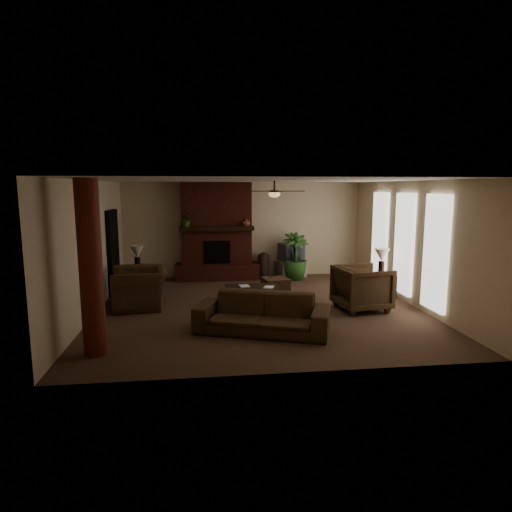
{
  "coord_description": "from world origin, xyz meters",
  "views": [
    {
      "loc": [
        -1.2,
        -9.32,
        2.66
      ],
      "look_at": [
        0.0,
        0.4,
        1.1
      ],
      "focal_mm": 30.44,
      "sensor_mm": 36.0,
      "label": 1
    }
  ],
  "objects": [
    {
      "name": "mantel_plant",
      "position": [
        -1.65,
        2.93,
        1.72
      ],
      "size": [
        0.49,
        0.51,
        0.33
      ],
      "primitive_type": "imported",
      "rotation": [
        0.0,
        0.0,
        0.31
      ],
      "color": "#2F5923",
      "rests_on": "fireplace"
    },
    {
      "name": "floor_vase",
      "position": [
        0.56,
        3.15,
        0.43
      ],
      "size": [
        0.34,
        0.34,
        0.77
      ],
      "color": "#34251D",
      "rests_on": "ground"
    },
    {
      "name": "lamp_left",
      "position": [
        -2.86,
        1.81,
        1.0
      ],
      "size": [
        0.43,
        0.43,
        0.65
      ],
      "color": "black",
      "rests_on": "side_table_left"
    },
    {
      "name": "room_shell",
      "position": [
        0.0,
        0.0,
        1.4
      ],
      "size": [
        7.0,
        7.0,
        7.0
      ],
      "color": "brown",
      "rests_on": "ground"
    },
    {
      "name": "book_a",
      "position": [
        -0.4,
        0.18,
        0.57
      ],
      "size": [
        0.22,
        0.06,
        0.29
      ],
      "primitive_type": "imported",
      "rotation": [
        0.0,
        0.0,
        0.14
      ],
      "color": "#999999",
      "rests_on": "coffee_table"
    },
    {
      "name": "tv",
      "position": [
        1.39,
        3.14,
        0.76
      ],
      "size": [
        0.77,
        0.69,
        0.52
      ],
      "color": "#38373A",
      "rests_on": "tv_stand"
    },
    {
      "name": "book_b",
      "position": [
        0.14,
        0.08,
        0.58
      ],
      "size": [
        0.21,
        0.1,
        0.29
      ],
      "primitive_type": "imported",
      "rotation": [
        0.0,
        0.0,
        -0.37
      ],
      "color": "#999999",
      "rests_on": "coffee_table"
    },
    {
      "name": "mantel_vase",
      "position": [
        0.04,
        2.97,
        1.67
      ],
      "size": [
        0.27,
        0.27,
        0.22
      ],
      "primitive_type": "imported",
      "rotation": [
        0.0,
        0.0,
        -0.24
      ],
      "color": "brown",
      "rests_on": "fireplace"
    },
    {
      "name": "lamp_right",
      "position": [
        3.06,
        0.5,
        1.0
      ],
      "size": [
        0.42,
        0.42,
        0.65
      ],
      "color": "black",
      "rests_on": "side_table_right"
    },
    {
      "name": "tv_stand",
      "position": [
        1.38,
        3.15,
        0.25
      ],
      "size": [
        0.97,
        0.77,
        0.5
      ],
      "primitive_type": "cube",
      "rotation": [
        0.0,
        0.0,
        0.37
      ],
      "color": "silver",
      "rests_on": "ground"
    },
    {
      "name": "log_column",
      "position": [
        -2.95,
        -2.4,
        1.4
      ],
      "size": [
        0.36,
        0.36,
        2.8
      ],
      "primitive_type": "cylinder",
      "color": "maroon",
      "rests_on": "ground"
    },
    {
      "name": "side_table_right",
      "position": [
        3.09,
        0.49,
        0.28
      ],
      "size": [
        0.65,
        0.65,
        0.55
      ],
      "primitive_type": "cube",
      "rotation": [
        0.0,
        0.0,
        0.39
      ],
      "color": "black",
      "rests_on": "ground"
    },
    {
      "name": "sofa",
      "position": [
        -0.14,
        -1.66,
        0.48
      ],
      "size": [
        2.53,
        1.48,
        0.95
      ],
      "primitive_type": "imported",
      "rotation": [
        0.0,
        0.0,
        -0.34
      ],
      "color": "#49341F",
      "rests_on": "ground"
    },
    {
      "name": "doorway",
      "position": [
        -3.44,
        1.8,
        1.05
      ],
      "size": [
        0.1,
        1.0,
        2.1
      ],
      "primitive_type": "cube",
      "color": "black",
      "rests_on": "ground"
    },
    {
      "name": "armchair_right",
      "position": [
        2.23,
        -0.46,
        0.53
      ],
      "size": [
        1.1,
        1.16,
        1.07
      ],
      "primitive_type": "imported",
      "rotation": [
        0.0,
        0.0,
        1.71
      ],
      "color": "#49341F",
      "rests_on": "ground"
    },
    {
      "name": "armchair_left",
      "position": [
        -2.62,
        0.39,
        0.58
      ],
      "size": [
        1.03,
        1.43,
        1.16
      ],
      "primitive_type": "imported",
      "rotation": [
        0.0,
        0.0,
        -1.44
      ],
      "color": "#49341F",
      "rests_on": "ground"
    },
    {
      "name": "floor_plant",
      "position": [
        1.45,
        2.86,
        0.38
      ],
      "size": [
        1.07,
        1.5,
        0.76
      ],
      "primitive_type": "imported",
      "rotation": [
        0.0,
        0.0,
        0.25
      ],
      "color": "#2F5923",
      "rests_on": "ground"
    },
    {
      "name": "coffee_table",
      "position": [
        -0.12,
        0.2,
        0.37
      ],
      "size": [
        1.2,
        0.7,
        0.43
      ],
      "color": "black",
      "rests_on": "ground"
    },
    {
      "name": "windows",
      "position": [
        3.45,
        0.2,
        1.35
      ],
      "size": [
        0.08,
        3.65,
        2.35
      ],
      "color": "white",
      "rests_on": "ground"
    },
    {
      "name": "fireplace",
      "position": [
        -0.8,
        3.22,
        1.16
      ],
      "size": [
        2.4,
        0.7,
        2.8
      ],
      "color": "#572117",
      "rests_on": "ground"
    },
    {
      "name": "side_table_left",
      "position": [
        -2.92,
        1.86,
        0.28
      ],
      "size": [
        0.51,
        0.51,
        0.55
      ],
      "primitive_type": "cube",
      "rotation": [
        0.0,
        0.0,
        0.03
      ],
      "color": "black",
      "rests_on": "ground"
    },
    {
      "name": "ottoman",
      "position": [
        0.59,
        1.19,
        0.2
      ],
      "size": [
        0.7,
        0.7,
        0.4
      ],
      "primitive_type": "cube",
      "rotation": [
        0.0,
        0.0,
        0.19
      ],
      "color": "#49341F",
      "rests_on": "ground"
    },
    {
      "name": "ceiling_fan",
      "position": [
        0.4,
        0.3,
        2.53
      ],
      "size": [
        1.35,
        1.35,
        0.37
      ],
      "color": "black",
      "rests_on": "ceiling"
    }
  ]
}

